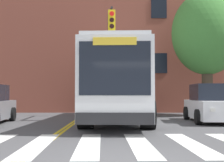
# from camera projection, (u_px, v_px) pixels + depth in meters

# --- Properties ---
(ground_plane) EXTENTS (120.00, 120.00, 0.00)m
(ground_plane) POSITION_uv_depth(u_px,v_px,m) (128.00, 162.00, 5.90)
(ground_plane) COLOR #4C4C4F
(crosswalk) EXTENTS (9.94, 4.38, 0.01)m
(crosswalk) POSITION_uv_depth(u_px,v_px,m) (115.00, 144.00, 8.02)
(crosswalk) COLOR white
(crosswalk) RESTS_ON ground
(lane_line_yellow_inner) EXTENTS (0.12, 36.00, 0.01)m
(lane_line_yellow_inner) POSITION_uv_depth(u_px,v_px,m) (87.00, 112.00, 22.02)
(lane_line_yellow_inner) COLOR gold
(lane_line_yellow_inner) RESTS_ON ground
(lane_line_yellow_outer) EXTENTS (0.12, 36.00, 0.01)m
(lane_line_yellow_outer) POSITION_uv_depth(u_px,v_px,m) (89.00, 112.00, 22.02)
(lane_line_yellow_outer) COLOR gold
(lane_line_yellow_outer) RESTS_ON ground
(city_bus) EXTENTS (3.10, 11.90, 3.28)m
(city_bus) POSITION_uv_depth(u_px,v_px,m) (118.00, 84.00, 15.21)
(city_bus) COLOR white
(city_bus) RESTS_ON ground
(car_white_far_lane) EXTENTS (2.29, 4.39, 1.77)m
(car_white_far_lane) POSITION_uv_depth(u_px,v_px,m) (212.00, 105.00, 14.47)
(car_white_far_lane) COLOR white
(car_white_far_lane) RESTS_ON ground
(traffic_light_overhead) EXTENTS (0.43, 3.49, 5.91)m
(traffic_light_overhead) POSITION_uv_depth(u_px,v_px,m) (110.00, 45.00, 16.71)
(traffic_light_overhead) COLOR #28282D
(traffic_light_overhead) RESTS_ON ground
(street_tree_curbside_large) EXTENTS (5.95, 5.95, 7.55)m
(street_tree_curbside_large) POSITION_uv_depth(u_px,v_px,m) (207.00, 34.00, 18.89)
(street_tree_curbside_large) COLOR #4C3D2D
(street_tree_curbside_large) RESTS_ON ground
(building_facade) EXTENTS (38.14, 10.04, 13.88)m
(building_facade) POSITION_uv_depth(u_px,v_px,m) (151.00, 29.00, 26.93)
(building_facade) COLOR brown
(building_facade) RESTS_ON ground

